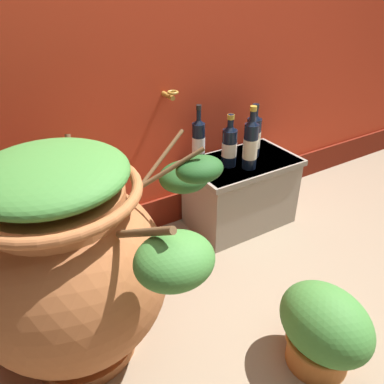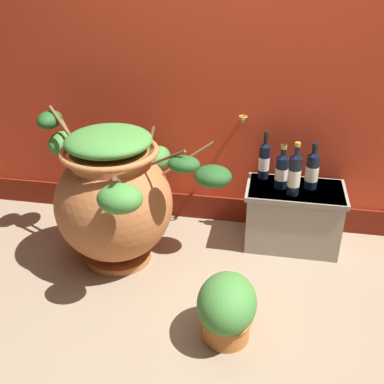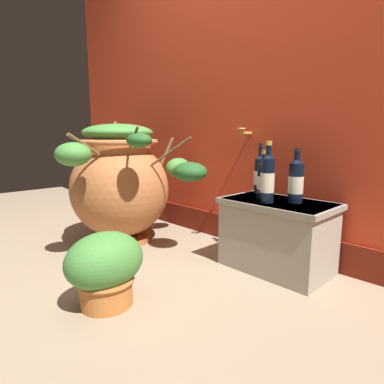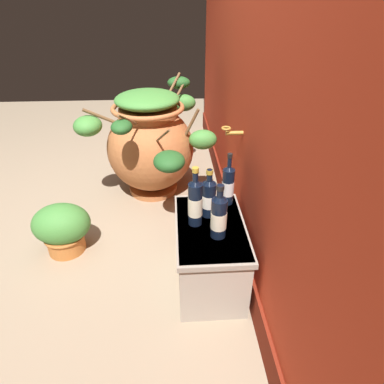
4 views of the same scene
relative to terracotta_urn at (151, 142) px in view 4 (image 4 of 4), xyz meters
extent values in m
plane|color=gray|center=(0.64, -0.51, -0.45)|extent=(7.00, 7.00, 0.00)
cube|color=red|center=(0.64, 0.69, 0.85)|extent=(4.40, 0.20, 2.60)
cube|color=maroon|center=(0.64, 0.58, -0.36)|extent=(4.40, 0.02, 0.19)
cylinder|color=#B28433|center=(0.70, 0.54, 0.34)|extent=(0.02, 0.10, 0.02)
torus|color=#B28433|center=(0.70, 0.49, 0.37)|extent=(0.06, 0.06, 0.01)
cylinder|color=#B26638|center=(-0.01, -0.01, -0.43)|extent=(0.41, 0.41, 0.04)
ellipsoid|color=#B26638|center=(-0.01, -0.01, -0.06)|extent=(0.70, 0.70, 0.69)
cylinder|color=#B26638|center=(-0.01, -0.01, 0.23)|extent=(0.45, 0.45, 0.10)
torus|color=#B26638|center=(-0.01, -0.01, 0.28)|extent=(0.56, 0.56, 0.04)
cylinder|color=brown|center=(0.35, -0.11, 0.31)|extent=(0.24, 0.10, 0.15)
ellipsoid|color=#235623|center=(0.45, -0.14, 0.30)|extent=(0.17, 0.14, 0.08)
cylinder|color=brown|center=(-0.36, 0.18, 0.34)|extent=(0.25, 0.16, 0.22)
ellipsoid|color=#235623|center=(-0.48, 0.25, 0.35)|extent=(0.14, 0.20, 0.11)
cylinder|color=brown|center=(0.15, -0.33, 0.27)|extent=(0.09, 0.23, 0.15)
ellipsoid|color=#428438|center=(0.19, -0.42, 0.22)|extent=(0.23, 0.20, 0.14)
cylinder|color=brown|center=(-0.34, 0.21, 0.25)|extent=(0.21, 0.17, 0.23)
ellipsoid|color=#428438|center=(-0.44, 0.28, 0.19)|extent=(0.15, 0.22, 0.15)
cylinder|color=brown|center=(0.41, 0.11, 0.21)|extent=(0.32, 0.12, 0.22)
ellipsoid|color=#235623|center=(0.56, 0.15, 0.10)|extent=(0.23, 0.21, 0.12)
cylinder|color=brown|center=(0.13, 0.32, 0.20)|extent=(0.06, 0.12, 0.23)
ellipsoid|color=#428438|center=(0.17, 0.41, 0.08)|extent=(0.15, 0.21, 0.15)
ellipsoid|color=#428438|center=(-0.01, -0.01, 0.34)|extent=(0.49, 0.49, 0.13)
cube|color=#9E9384|center=(1.07, 0.37, -0.24)|extent=(0.58, 0.36, 0.41)
cube|color=gray|center=(1.07, 0.37, -0.06)|extent=(0.62, 0.38, 0.03)
cylinder|color=black|center=(0.97, 0.37, 0.06)|extent=(0.08, 0.08, 0.20)
cone|color=black|center=(0.97, 0.37, 0.17)|extent=(0.08, 0.08, 0.04)
cylinder|color=black|center=(0.97, 0.37, 0.20)|extent=(0.03, 0.03, 0.08)
cylinder|color=#B7932D|center=(0.97, 0.37, 0.23)|extent=(0.04, 0.04, 0.02)
cylinder|color=white|center=(0.97, 0.37, 0.05)|extent=(0.08, 0.08, 0.08)
cylinder|color=black|center=(1.15, 0.40, 0.07)|extent=(0.08, 0.08, 0.22)
cone|color=black|center=(1.15, 0.40, 0.19)|extent=(0.08, 0.08, 0.04)
cylinder|color=black|center=(1.15, 0.40, 0.22)|extent=(0.03, 0.03, 0.08)
cylinder|color=black|center=(1.15, 0.40, 0.25)|extent=(0.04, 0.04, 0.02)
cylinder|color=beige|center=(1.15, 0.40, 0.06)|extent=(0.08, 0.08, 0.09)
cylinder|color=black|center=(0.85, 0.49, 0.07)|extent=(0.07, 0.07, 0.22)
cone|color=black|center=(0.85, 0.49, 0.19)|extent=(0.07, 0.07, 0.04)
cylinder|color=black|center=(0.85, 0.49, 0.23)|extent=(0.02, 0.02, 0.10)
cylinder|color=black|center=(0.85, 0.49, 0.27)|extent=(0.03, 0.03, 0.02)
cylinder|color=silver|center=(0.85, 0.49, 0.06)|extent=(0.07, 0.07, 0.09)
cylinder|color=black|center=(1.04, 0.29, 0.08)|extent=(0.08, 0.08, 0.24)
cone|color=black|center=(1.04, 0.29, 0.22)|extent=(0.08, 0.08, 0.04)
cylinder|color=black|center=(1.04, 0.29, 0.25)|extent=(0.03, 0.03, 0.09)
cylinder|color=#B7932D|center=(1.04, 0.29, 0.29)|extent=(0.03, 0.03, 0.02)
cylinder|color=beige|center=(1.04, 0.29, 0.07)|extent=(0.08, 0.08, 0.11)
cylinder|color=#C17033|center=(0.74, -0.55, -0.38)|extent=(0.24, 0.24, 0.13)
torus|color=#B2672E|center=(0.74, -0.55, -0.33)|extent=(0.26, 0.26, 0.02)
ellipsoid|color=#428438|center=(0.74, -0.55, -0.23)|extent=(0.29, 0.37, 0.26)
camera|label=1|loc=(-0.18, -1.12, 0.90)|focal=36.16mm
camera|label=2|loc=(0.89, -2.25, 1.25)|focal=42.46mm
camera|label=3|loc=(2.02, -1.23, 0.33)|focal=30.18mm
camera|label=4|loc=(2.43, 0.18, 1.02)|focal=30.02mm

